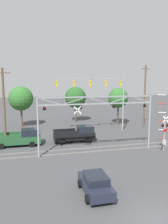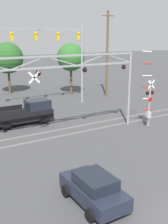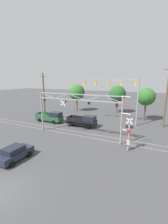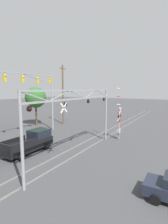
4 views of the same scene
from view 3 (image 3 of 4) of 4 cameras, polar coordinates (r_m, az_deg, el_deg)
rail_track_near at (r=23.02m, az=-2.36°, el=-8.97°), size 80.00×0.08×0.10m
rail_track_far at (r=24.21m, az=-0.76°, el=-7.86°), size 80.00×0.08×0.10m
crossing_gantry at (r=21.53m, az=-2.86°, el=2.24°), size 13.18×0.26×6.41m
crossing_signal_mast at (r=18.55m, az=16.47°, el=-7.75°), size 1.52×0.35×6.59m
traffic_signal_span at (r=28.72m, az=14.18°, el=7.91°), size 11.20×0.39×8.99m
pickup_truck_lead at (r=27.26m, az=-0.29°, el=-3.43°), size 5.46×2.10×2.09m
pickup_truck_following at (r=30.84m, az=-12.64°, el=-1.85°), size 5.73×2.10×2.09m
sedan_waiting at (r=18.02m, az=-24.92°, el=-14.02°), size 2.01×3.82×1.52m
utility_pole_left at (r=31.56m, az=-14.99°, el=5.67°), size 1.80×0.28×9.62m
utility_pole_right at (r=29.64m, az=28.92°, el=5.13°), size 1.80×0.28×10.65m
background_tree_beyond_span at (r=38.68m, az=12.61°, el=6.74°), size 4.13×4.13×6.89m
background_tree_far_left_verge at (r=33.05m, az=22.60°, el=5.37°), size 3.62×3.62×6.76m
background_tree_far_right_verge at (r=39.86m, az=-2.75°, el=7.45°), size 4.23×4.23×7.13m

